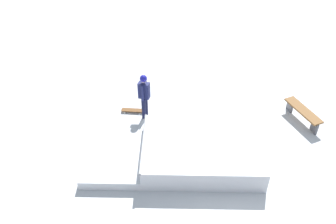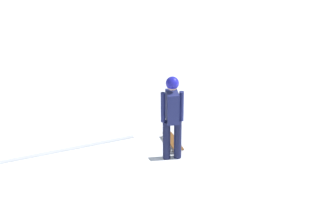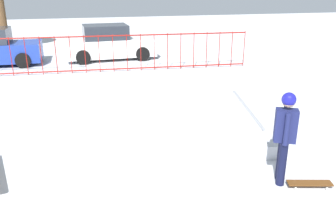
# 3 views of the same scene
# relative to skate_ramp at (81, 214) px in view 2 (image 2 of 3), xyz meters

# --- Properties ---
(skate_ramp) EXTENTS (5.78, 3.53, 0.74)m
(skate_ramp) POSITION_rel_skate_ramp_xyz_m (0.00, 0.00, 0.00)
(skate_ramp) COLOR silver
(skate_ramp) RESTS_ON ground
(skater) EXTENTS (0.44, 0.41, 1.73)m
(skater) POSITION_rel_skate_ramp_xyz_m (1.02, -2.35, 0.69)
(skater) COLOR black
(skater) RESTS_ON ground
(skateboard) EXTENTS (0.82, 0.40, 0.09)m
(skateboard) POSITION_rel_skate_ramp_xyz_m (1.45, -2.65, -0.24)
(skateboard) COLOR #593314
(skateboard) RESTS_ON ground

